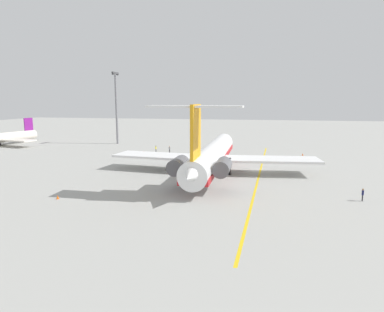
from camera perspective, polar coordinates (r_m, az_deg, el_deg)
The scene contains 10 objects.
ground at distance 66.99m, azimuth 10.94°, elevation -2.52°, with size 366.14×366.14×0.00m, color #9E9E99.
main_jetliner at distance 62.73m, azimuth 3.35°, elevation 0.14°, with size 44.64×39.78×13.03m.
ground_crew_near_nose at distance 88.93m, azimuth -3.80°, elevation 1.27°, with size 0.29×0.46×1.82m.
ground_crew_near_tail at distance 90.20m, azimuth -6.10°, elevation 1.34°, with size 0.44×0.29×1.79m.
ground_crew_portside at distance 51.65m, azimuth 26.83°, elevation -5.61°, with size 0.45×0.28×1.76m.
safety_cone_nose at distance 89.83m, azimuth -8.12°, elevation 0.71°, with size 0.40×0.40×0.55m, color #EA590F.
safety_cone_wingtip at distance 88.82m, azimuth 18.14°, elevation 0.25°, with size 0.40×0.40×0.55m, color #EA590F.
safety_cone_tail at distance 50.89m, azimuth -21.70°, elevation -6.45°, with size 0.40×0.40×0.55m, color #EA590F.
taxiway_centreline at distance 63.95m, azimuth 11.26°, elevation -3.08°, with size 73.19×0.36×0.01m, color gold.
light_mast at distance 109.73m, azimuth -12.63°, elevation 8.44°, with size 4.00×0.70×22.28m.
Camera 1 is at (-65.62, -0.87, 13.48)m, focal length 31.65 mm.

